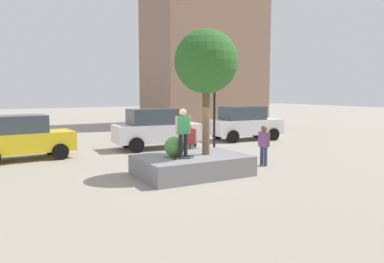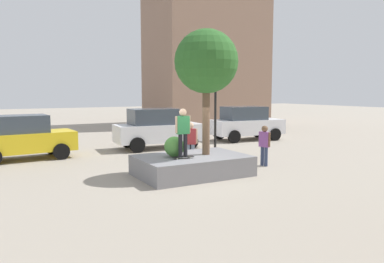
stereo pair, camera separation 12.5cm
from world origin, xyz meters
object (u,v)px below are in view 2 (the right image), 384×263
plaza_tree (206,62)px  skateboarder (183,129)px  skateboard (183,157)px  traffic_light_corner (216,90)px  taxi_cab (22,137)px  sedan_parked (157,128)px  planter_ledge (192,165)px  police_car (246,123)px  passerby_with_bag (191,140)px  bystander_watching (264,143)px

plaza_tree → skateboarder: bearing=-163.0°
skateboard → traffic_light_corner: bearing=46.5°
taxi_cab → sedan_parked: (6.71, 0.14, 0.07)m
skateboard → sedan_parked: bearing=73.2°
sedan_parked → taxi_cab: bearing=-178.8°
planter_ledge → police_car: 10.60m
plaza_tree → skateboard: bearing=-163.0°
plaza_tree → skateboard: (-1.17, -0.36, -3.37)m
sedan_parked → traffic_light_corner: traffic_light_corner is taller
traffic_light_corner → taxi_cab: bearing=164.5°
planter_ledge → sedan_parked: (1.54, 6.62, 0.73)m
plaza_tree → sedan_parked: size_ratio=0.97×
sedan_parked → skateboarder: bearing=-106.8°
taxi_cab → sedan_parked: bearing=1.2°
police_car → passerby_with_bag: 8.58m
sedan_parked → skateboard: bearing=-106.8°
skateboarder → police_car: bearing=41.4°
plaza_tree → police_car: size_ratio=0.98×
passerby_with_bag → traffic_light_corner: bearing=39.1°
sedan_parked → bystander_watching: (1.91, -6.58, -0.12)m
skateboard → police_car: (8.42, 7.43, 0.30)m
plaza_tree → sedan_parked: plaza_tree is taller
passerby_with_bag → taxi_cab: bearing=143.5°
traffic_light_corner → bystander_watching: bearing=-92.1°
planter_ledge → skateboarder: bearing=-148.1°
planter_ledge → passerby_with_bag: 2.27m
sedan_parked → police_car: (6.32, 0.46, -0.01)m
skateboarder → bystander_watching: (4.02, 0.39, -0.80)m
traffic_light_corner → planter_ledge: bearing=-131.7°
planter_ledge → skateboarder: 1.56m
taxi_cab → bystander_watching: 10.76m
police_car → planter_ledge: bearing=-138.0°
plaza_tree → bystander_watching: plaza_tree is taller
sedan_parked → traffic_light_corner: bearing=-51.3°
planter_ledge → taxi_cab: bearing=128.6°
sedan_parked → traffic_light_corner: (2.06, -2.58, 2.05)m
planter_ledge → taxi_cab: 8.31m
sedan_parked → passerby_with_bag: 4.73m
taxi_cab → bystander_watching: taxi_cab is taller
plaza_tree → skateboard: plaza_tree is taller
police_car → traffic_light_corner: size_ratio=1.03×
taxi_cab → passerby_with_bag: (6.16, -4.55, 0.01)m
bystander_watching → traffic_light_corner: bearing=87.9°
bystander_watching → planter_ledge: bearing=-179.3°
plaza_tree → passerby_with_bag: bearing=78.4°
bystander_watching → skateboarder: bearing=-174.4°
sedan_parked → passerby_with_bag: (-0.54, -4.70, -0.06)m
planter_ledge → passerby_with_bag: bearing=62.5°
plaza_tree → police_car: (7.26, 7.08, -3.07)m
plaza_tree → sedan_parked: (0.94, 6.62, -3.06)m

